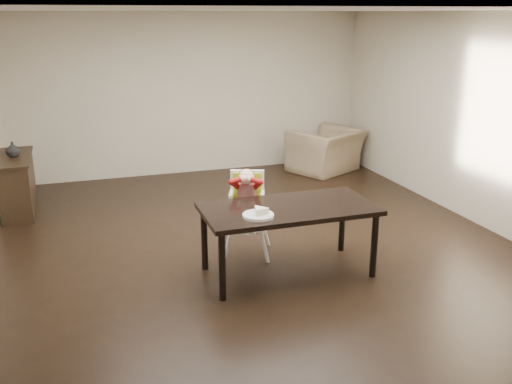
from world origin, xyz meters
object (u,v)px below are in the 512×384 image
(dining_table, at_px, (289,214))
(armchair, at_px, (326,144))
(sideboard, at_px, (17,184))
(high_chair, at_px, (247,194))

(dining_table, distance_m, armchair, 4.22)
(dining_table, distance_m, sideboard, 4.18)
(dining_table, height_order, sideboard, sideboard)
(dining_table, relative_size, armchair, 1.59)
(high_chair, height_order, armchair, high_chair)
(high_chair, relative_size, armchair, 0.90)
(armchair, relative_size, sideboard, 0.90)
(dining_table, bearing_deg, sideboard, 133.10)
(dining_table, distance_m, high_chair, 0.70)
(dining_table, xyz_separation_m, sideboard, (-2.85, 3.04, -0.27))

